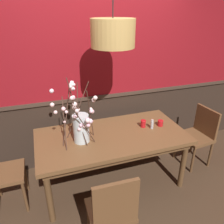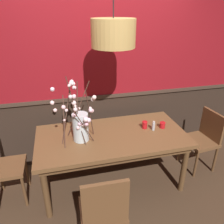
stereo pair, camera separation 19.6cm
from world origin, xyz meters
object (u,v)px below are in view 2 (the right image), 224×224
Objects in this scene: candle_holder_nearer_center at (145,125)px; pendant_lamp at (113,33)px; candle_holder_nearer_edge at (162,125)px; vase_with_blossoms at (80,124)px; dining_table at (112,140)px; chair_far_side_right at (114,117)px; chair_head_east_end at (204,137)px; chair_near_side_left at (104,211)px; condiment_bottle at (153,126)px; chair_head_west_end at (0,164)px.

candle_holder_nearer_center is 1.23m from pendant_lamp.
vase_with_blossoms is at bearing -178.57° from candle_holder_nearer_edge.
dining_table is 2.01× the size of chair_far_side_right.
chair_head_east_end is at bearing 0.71° from dining_table.
chair_head_east_end is at bearing -1.58° from pendant_lamp.
chair_near_side_left reaches higher than condiment_bottle.
chair_near_side_left reaches higher than candle_holder_nearer_edge.
pendant_lamp is (-1.34, 0.04, 1.45)m from chair_head_east_end.
candle_holder_nearer_center is (0.19, -0.85, 0.28)m from chair_far_side_right.
chair_head_west_end reaches higher than chair_head_east_end.
condiment_bottle is (0.09, -0.07, 0.01)m from candle_holder_nearer_center.
candle_holder_nearer_edge is at bearing 1.43° from vase_with_blossoms.
dining_table is 1.28m from pendant_lamp.
vase_with_blossoms is at bearing -177.90° from dining_table.
pendant_lamp is (-0.66, 0.04, 1.16)m from candle_holder_nearer_edge.
chair_far_side_right is (0.27, 0.91, -0.15)m from dining_table.
chair_head_east_end is 0.96m from candle_holder_nearer_center.
chair_far_side_right is at bearing 54.51° from vase_with_blossoms.
condiment_bottle is (0.28, -0.93, 0.29)m from chair_far_side_right.
condiment_bottle is at bearing -177.80° from chair_head_east_end.
chair_head_west_end is 1.40m from chair_near_side_left.
vase_with_blossoms is at bearing -178.99° from chair_head_east_end.
dining_table is at bearing -106.51° from chair_far_side_right.
chair_head_west_end is 7.50× the size of condiment_bottle.
chair_near_side_left is 1.75m from pendant_lamp.
chair_head_west_end is 1.97m from pendant_lamp.
chair_head_west_end is 1.85m from chair_far_side_right.
condiment_bottle is at bearing -169.05° from candle_holder_nearer_edge.
pendant_lamp is at bearing -105.76° from chair_far_side_right.
dining_table is 0.57m from condiment_bottle.
candle_holder_nearer_center is at bearing 4.96° from vase_with_blossoms.
candle_holder_nearer_center is (0.85, 0.07, -0.16)m from vase_with_blossoms.
chair_near_side_left is at bearing -128.30° from candle_holder_nearer_center.
chair_head_west_end is 1.18× the size of pendant_lamp.
pendant_lamp is at bearing 62.52° from dining_table.
pendant_lamp reaches higher than condiment_bottle.
pendant_lamp reaches higher than chair_head_west_end.
chair_near_side_left is 1.19× the size of vase_with_blossoms.
dining_table is at bearing -178.95° from candle_holder_nearer_edge.
candle_holder_nearer_edge is (0.42, -0.90, 0.27)m from chair_far_side_right.
candle_holder_nearer_edge is (0.69, 0.01, 0.12)m from dining_table.
pendant_lamp is (0.42, 0.07, 0.99)m from vase_with_blossoms.
dining_table is at bearing -1.13° from chair_head_west_end.
pendant_lamp is (1.38, 0.03, 1.41)m from chair_head_west_end.
chair_head_west_end is at bearing 177.56° from vase_with_blossoms.
chair_far_side_right reaches higher than chair_head_east_end.
chair_head_west_end is 2.05m from candle_holder_nearer_edge.
candle_holder_nearer_center is (-0.92, 0.04, 0.30)m from chair_head_east_end.
candle_holder_nearer_center is at bearing 168.68° from candle_holder_nearer_edge.
candle_holder_nearer_center is 0.12× the size of pendant_lamp.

